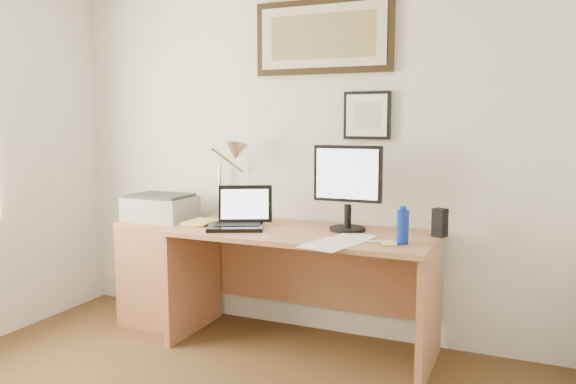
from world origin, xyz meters
The scene contains 17 objects.
wall_back centered at (0.00, 2.00, 1.25)m, with size 3.50×0.02×2.50m, color silver.
side_cabinet centered at (-0.92, 1.68, 0.36)m, with size 0.50×0.40×0.73m, color #A06343.
water_bottle centered at (0.79, 1.51, 0.84)m, with size 0.07×0.07×0.19m, color #0C289C.
bottle_cap centered at (0.79, 1.51, 0.95)m, with size 0.03×0.03×0.02m, color #0C289C.
speaker centered at (0.94, 1.79, 0.83)m, with size 0.07×0.06×0.16m, color black.
paper_sheet_a centered at (0.43, 1.34, 0.75)m, with size 0.23×0.33×0.00m, color white.
paper_sheet_b centered at (0.49, 1.53, 0.75)m, with size 0.21×0.31×0.00m, color white.
sticky_pad centered at (0.73, 1.46, 0.76)m, with size 0.08×0.08×0.01m, color #E5CC6C.
marker_pen centered at (0.67, 1.48, 0.76)m, with size 0.02×0.02×0.14m, color white.
book centered at (-0.64, 1.60, 0.76)m, with size 0.18×0.24×0.02m, color tan.
desk centered at (0.15, 1.72, 0.51)m, with size 1.60×0.70×0.75m.
laptop centered at (-0.25, 1.57, 0.81)m, with size 0.41×0.42×0.26m.
lcd_monitor centered at (0.40, 1.75, 1.04)m, with size 0.42×0.22×0.52m.
printer centered at (-0.94, 1.71, 0.82)m, with size 0.44×0.34×0.18m.
desk_lamp centered at (-0.41, 1.81, 1.19)m, with size 0.29×0.27×0.53m.
picture_large centered at (0.15, 1.97, 1.95)m, with size 0.92×0.04×0.47m.
picture_small centered at (0.45, 1.97, 1.45)m, with size 0.30×0.03×0.30m.
Camera 1 is at (1.41, -1.48, 1.41)m, focal length 35.00 mm.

